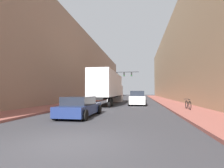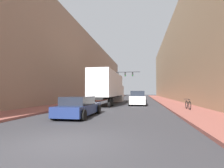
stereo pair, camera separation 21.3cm
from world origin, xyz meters
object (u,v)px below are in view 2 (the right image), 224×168
semi_truck (109,87)px  parked_bicycle (188,105)px  traffic_signal_gantry (119,79)px  sedan_car (79,107)px  suv_car (138,98)px

semi_truck → parked_bicycle: (8.32, -7.47, -1.81)m
traffic_signal_gantry → parked_bicycle: traffic_signal_gantry is taller
semi_truck → traffic_signal_gantry: bearing=93.3°
sedan_car → suv_car: 11.45m
sedan_car → parked_bicycle: sedan_car is taller
semi_truck → parked_bicycle: size_ratio=7.50×
parked_bicycle → traffic_signal_gantry: bearing=111.6°
suv_car → traffic_signal_gantry: (-4.80, 17.34, 3.78)m
semi_truck → parked_bicycle: bearing=-41.9°
traffic_signal_gantry → parked_bicycle: size_ratio=3.73×
suv_car → sedan_car: bearing=-108.3°
sedan_car → parked_bicycle: (8.04, 4.82, -0.10)m
suv_car → parked_bicycle: suv_car is taller
semi_truck → sedan_car: 12.42m
semi_truck → parked_bicycle: semi_truck is taller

